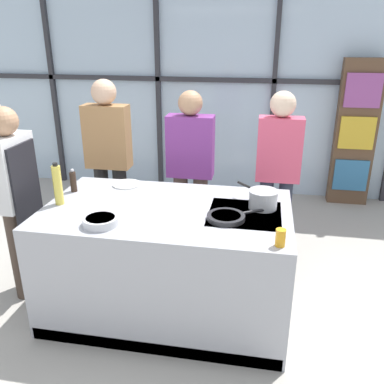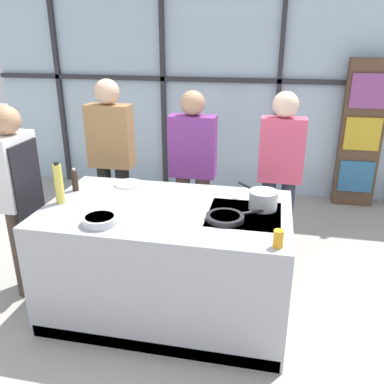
{
  "view_description": "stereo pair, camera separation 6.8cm",
  "coord_description": "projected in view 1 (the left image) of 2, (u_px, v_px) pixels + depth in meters",
  "views": [
    {
      "loc": [
        0.68,
        -2.7,
        2.11
      ],
      "look_at": [
        0.17,
        0.1,
        1.0
      ],
      "focal_mm": 38.0,
      "sensor_mm": 36.0,
      "label": 1
    },
    {
      "loc": [
        0.75,
        -2.69,
        2.11
      ],
      "look_at": [
        0.17,
        0.1,
        1.0
      ],
      "focal_mm": 38.0,
      "sensor_mm": 36.0,
      "label": 2
    }
  ],
  "objects": [
    {
      "name": "saucepan",
      "position": [
        263.0,
        199.0,
        3.01
      ],
      "size": [
        0.32,
        0.33,
        0.14
      ],
      "color": "silver",
      "rests_on": "demo_island"
    },
    {
      "name": "bookshelf",
      "position": [
        355.0,
        134.0,
        5.11
      ],
      "size": [
        0.5,
        0.19,
        1.84
      ],
      "color": "brown",
      "rests_on": "ground_plane"
    },
    {
      "name": "spectator_center_left",
      "position": [
        190.0,
        165.0,
        3.92
      ],
      "size": [
        0.44,
        0.23,
        1.63
      ],
      "rotation": [
        0.0,
        0.0,
        3.14
      ],
      "color": "#47382D",
      "rests_on": "ground_plane"
    },
    {
      "name": "mixing_bowl",
      "position": [
        101.0,
        221.0,
        2.75
      ],
      "size": [
        0.24,
        0.24,
        0.06
      ],
      "color": "silver",
      "rests_on": "demo_island"
    },
    {
      "name": "spectator_center_right",
      "position": [
        278.0,
        167.0,
        3.77
      ],
      "size": [
        0.4,
        0.23,
        1.65
      ],
      "rotation": [
        0.0,
        0.0,
        3.14
      ],
      "color": "#232838",
      "rests_on": "ground_plane"
    },
    {
      "name": "demo_island",
      "position": [
        168.0,
        260.0,
        3.2
      ],
      "size": [
        1.84,
        1.09,
        0.9
      ],
      "color": "#A8AAB2",
      "rests_on": "ground_plane"
    },
    {
      "name": "ground_plane",
      "position": [
        169.0,
        307.0,
        3.36
      ],
      "size": [
        18.0,
        18.0,
        0.0
      ],
      "primitive_type": "plane",
      "color": "#ADA89E"
    },
    {
      "name": "spectator_far_left",
      "position": [
        109.0,
        155.0,
        4.04
      ],
      "size": [
        0.44,
        0.24,
        1.72
      ],
      "rotation": [
        0.0,
        0.0,
        3.14
      ],
      "color": "black",
      "rests_on": "ground_plane"
    },
    {
      "name": "back_window_wall",
      "position": [
        215.0,
        90.0,
        5.41
      ],
      "size": [
        6.4,
        0.1,
        2.8
      ],
      "color": "silver",
      "rests_on": "ground_plane"
    },
    {
      "name": "pepper_grinder",
      "position": [
        73.0,
        181.0,
        3.32
      ],
      "size": [
        0.05,
        0.05,
        0.2
      ],
      "color": "#332319",
      "rests_on": "demo_island"
    },
    {
      "name": "oil_bottle",
      "position": [
        58.0,
        185.0,
        3.05
      ],
      "size": [
        0.07,
        0.07,
        0.33
      ],
      "color": "#E0CC4C",
      "rests_on": "demo_island"
    },
    {
      "name": "juice_glass_near",
      "position": [
        280.0,
        238.0,
        2.47
      ],
      "size": [
        0.06,
        0.06,
        0.11
      ],
      "primitive_type": "cylinder",
      "color": "orange",
      "rests_on": "demo_island"
    },
    {
      "name": "chef",
      "position": [
        16.0,
        193.0,
        3.26
      ],
      "size": [
        0.23,
        0.42,
        1.61
      ],
      "rotation": [
        0.0,
        0.0,
        -1.57
      ],
      "color": "#47382D",
      "rests_on": "ground_plane"
    },
    {
      "name": "frying_pan",
      "position": [
        227.0,
        217.0,
        2.84
      ],
      "size": [
        0.44,
        0.33,
        0.04
      ],
      "color": "#232326",
      "rests_on": "demo_island"
    },
    {
      "name": "white_plate",
      "position": [
        127.0,
        184.0,
        3.48
      ],
      "size": [
        0.24,
        0.24,
        0.01
      ],
      "primitive_type": "cylinder",
      "color": "white",
      "rests_on": "demo_island"
    }
  ]
}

